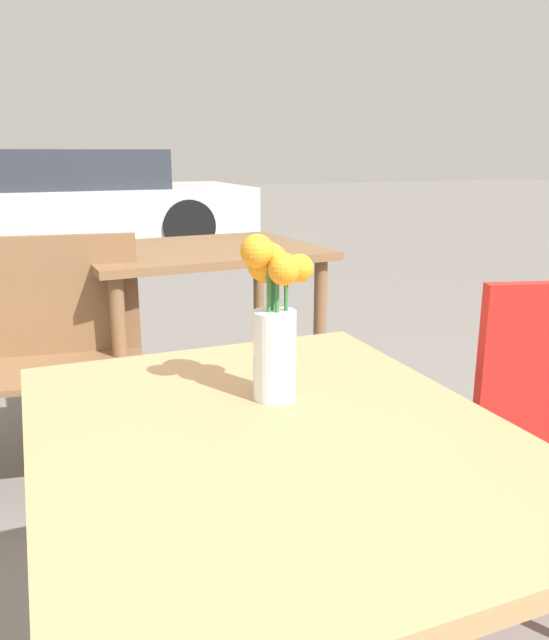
{
  "coord_description": "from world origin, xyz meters",
  "views": [
    {
      "loc": [
        -0.33,
        -0.81,
        1.11
      ],
      "look_at": [
        0.05,
        0.11,
        0.84
      ],
      "focal_mm": 35.0,
      "sensor_mm": 36.0,
      "label": 1
    }
  ],
  "objects_px": {
    "cafe_chair": "(538,440)",
    "table_front": "(273,492)",
    "flower_vase": "(274,324)",
    "table_back": "(200,277)",
    "parked_car": "(51,201)"
  },
  "relations": [
    {
      "from": "flower_vase",
      "to": "table_back",
      "type": "bearing_deg",
      "value": 79.21
    },
    {
      "from": "table_front",
      "to": "table_back",
      "type": "height_order",
      "value": "table_back"
    },
    {
      "from": "flower_vase",
      "to": "cafe_chair",
      "type": "relative_size",
      "value": 0.32
    },
    {
      "from": "flower_vase",
      "to": "table_back",
      "type": "height_order",
      "value": "flower_vase"
    },
    {
      "from": "table_front",
      "to": "cafe_chair",
      "type": "distance_m",
      "value": 0.68
    },
    {
      "from": "cafe_chair",
      "to": "flower_vase",
      "type": "bearing_deg",
      "value": 179.51
    },
    {
      "from": "table_front",
      "to": "table_back",
      "type": "xyz_separation_m",
      "value": [
        0.32,
        1.54,
        0.04
      ]
    },
    {
      "from": "table_back",
      "to": "parked_car",
      "type": "distance_m",
      "value": 5.47
    },
    {
      "from": "parked_car",
      "to": "table_front",
      "type": "bearing_deg",
      "value": -90.73
    },
    {
      "from": "table_front",
      "to": "parked_car",
      "type": "distance_m",
      "value": 7.0
    },
    {
      "from": "parked_car",
      "to": "cafe_chair",
      "type": "bearing_deg",
      "value": -85.21
    },
    {
      "from": "table_back",
      "to": "parked_car",
      "type": "height_order",
      "value": "parked_car"
    },
    {
      "from": "table_front",
      "to": "table_back",
      "type": "relative_size",
      "value": 0.95
    },
    {
      "from": "cafe_chair",
      "to": "table_front",
      "type": "bearing_deg",
      "value": -170.64
    },
    {
      "from": "flower_vase",
      "to": "cafe_chair",
      "type": "height_order",
      "value": "flower_vase"
    }
  ]
}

